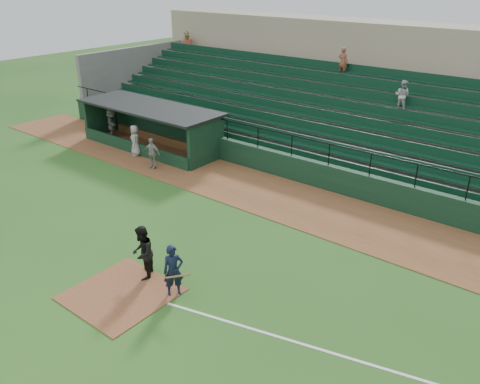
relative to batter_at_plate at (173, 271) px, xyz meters
The scene contains 11 objects.
ground 1.59m from the batter_at_plate, behind, with size 90.00×90.00×0.00m, color #29571C.
warning_track 8.11m from the batter_at_plate, 99.47° to the left, with size 40.00×4.00×0.03m, color brown.
home_plate_dirt 1.89m from the batter_at_plate, 141.73° to the right, with size 3.00×3.00×0.03m, color brown.
foul_line 6.83m from the batter_at_plate, ahead, with size 18.00×0.09×0.01m, color white.
stadium_structure 16.53m from the batter_at_plate, 94.63° to the left, with size 38.00×13.08×6.40m.
dugout 14.61m from the batter_at_plate, 139.35° to the left, with size 8.90×3.20×2.42m.
batter_at_plate is the anchor object (origin of this frame).
umpire 1.47m from the batter_at_plate, behind, with size 0.91×0.71×1.87m, color black.
dugout_player_a 11.00m from the batter_at_plate, 141.28° to the left, with size 0.93×0.39×1.59m, color #A29D98.
dugout_player_b 13.12m from the batter_at_plate, 144.58° to the left, with size 0.83×0.54×1.70m, color #A49E99.
dugout_player_c 16.76m from the batter_at_plate, 148.30° to the left, with size 1.64×0.52×1.76m, color gray.
Camera 1 is at (10.86, -8.63, 9.32)m, focal length 36.77 mm.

